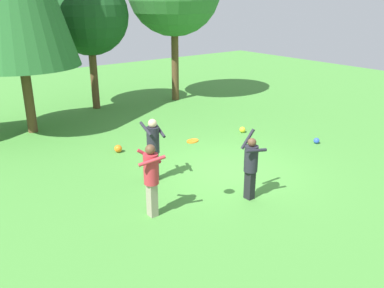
{
  "coord_description": "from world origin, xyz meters",
  "views": [
    {
      "loc": [
        -7.39,
        -7.89,
        4.8
      ],
      "look_at": [
        -1.17,
        0.17,
        1.05
      ],
      "focal_mm": 37.53,
      "sensor_mm": 36.0,
      "label": 1
    }
  ],
  "objects_px": {
    "person_thrower": "(251,163)",
    "ball_orange": "(118,149)",
    "ball_blue": "(317,141)",
    "ball_yellow": "(242,130)",
    "tree_center": "(89,16)",
    "person_bystander": "(153,144)",
    "person_catcher": "(151,174)",
    "frisbee": "(193,141)"
  },
  "relations": [
    {
      "from": "frisbee",
      "to": "ball_yellow",
      "type": "distance_m",
      "value": 6.34
    },
    {
      "from": "person_thrower",
      "to": "person_catcher",
      "type": "relative_size",
      "value": 1.01
    },
    {
      "from": "person_catcher",
      "to": "ball_yellow",
      "type": "bearing_deg",
      "value": 50.71
    },
    {
      "from": "frisbee",
      "to": "person_thrower",
      "type": "bearing_deg",
      "value": -14.79
    },
    {
      "from": "ball_blue",
      "to": "ball_yellow",
      "type": "distance_m",
      "value": 2.71
    },
    {
      "from": "tree_center",
      "to": "person_catcher",
      "type": "bearing_deg",
      "value": -107.91
    },
    {
      "from": "person_catcher",
      "to": "person_bystander",
      "type": "bearing_deg",
      "value": 79.45
    },
    {
      "from": "person_thrower",
      "to": "ball_yellow",
      "type": "height_order",
      "value": "person_thrower"
    },
    {
      "from": "person_catcher",
      "to": "person_bystander",
      "type": "distance_m",
      "value": 1.92
    },
    {
      "from": "person_bystander",
      "to": "frisbee",
      "type": "relative_size",
      "value": 4.67
    },
    {
      "from": "ball_yellow",
      "to": "tree_center",
      "type": "relative_size",
      "value": 0.04
    },
    {
      "from": "ball_blue",
      "to": "ball_yellow",
      "type": "relative_size",
      "value": 0.9
    },
    {
      "from": "tree_center",
      "to": "ball_yellow",
      "type": "bearing_deg",
      "value": -67.24
    },
    {
      "from": "person_thrower",
      "to": "ball_blue",
      "type": "xyz_separation_m",
      "value": [
        4.74,
        1.43,
        -0.86
      ]
    },
    {
      "from": "person_bystander",
      "to": "ball_orange",
      "type": "height_order",
      "value": "person_bystander"
    },
    {
      "from": "person_bystander",
      "to": "frisbee",
      "type": "distance_m",
      "value": 2.11
    },
    {
      "from": "frisbee",
      "to": "person_catcher",
      "type": "bearing_deg",
      "value": 156.76
    },
    {
      "from": "frisbee",
      "to": "ball_orange",
      "type": "xyz_separation_m",
      "value": [
        0.4,
        4.49,
        -1.63
      ]
    },
    {
      "from": "frisbee",
      "to": "ball_orange",
      "type": "height_order",
      "value": "frisbee"
    },
    {
      "from": "person_bystander",
      "to": "ball_orange",
      "type": "bearing_deg",
      "value": -179.5
    },
    {
      "from": "person_thrower",
      "to": "ball_orange",
      "type": "relative_size",
      "value": 7.05
    },
    {
      "from": "ball_yellow",
      "to": "person_thrower",
      "type": "bearing_deg",
      "value": -132.59
    },
    {
      "from": "frisbee",
      "to": "tree_center",
      "type": "bearing_deg",
      "value": 77.39
    },
    {
      "from": "tree_center",
      "to": "ball_blue",
      "type": "bearing_deg",
      "value": -66.32
    },
    {
      "from": "ball_orange",
      "to": "person_bystander",
      "type": "bearing_deg",
      "value": -94.82
    },
    {
      "from": "person_bystander",
      "to": "ball_yellow",
      "type": "xyz_separation_m",
      "value": [
        4.87,
        1.49,
        -0.94
      ]
    },
    {
      "from": "person_thrower",
      "to": "tree_center",
      "type": "relative_size",
      "value": 0.31
    },
    {
      "from": "person_catcher",
      "to": "ball_orange",
      "type": "height_order",
      "value": "person_catcher"
    },
    {
      "from": "person_catcher",
      "to": "tree_center",
      "type": "bearing_deg",
      "value": 95.33
    },
    {
      "from": "person_thrower",
      "to": "ball_orange",
      "type": "xyz_separation_m",
      "value": [
        -1.1,
        4.88,
        -0.83
      ]
    },
    {
      "from": "ball_yellow",
      "to": "tree_center",
      "type": "bearing_deg",
      "value": 112.76
    },
    {
      "from": "ball_orange",
      "to": "person_catcher",
      "type": "bearing_deg",
      "value": -107.3
    },
    {
      "from": "person_thrower",
      "to": "person_bystander",
      "type": "distance_m",
      "value": 2.71
    },
    {
      "from": "person_bystander",
      "to": "ball_yellow",
      "type": "height_order",
      "value": "person_bystander"
    },
    {
      "from": "ball_orange",
      "to": "ball_yellow",
      "type": "relative_size",
      "value": 1.13
    },
    {
      "from": "person_thrower",
      "to": "ball_yellow",
      "type": "distance_m",
      "value": 5.31
    },
    {
      "from": "person_catcher",
      "to": "person_bystander",
      "type": "relative_size",
      "value": 0.99
    },
    {
      "from": "frisbee",
      "to": "ball_blue",
      "type": "xyz_separation_m",
      "value": [
        6.24,
        1.03,
        -1.66
      ]
    },
    {
      "from": "frisbee",
      "to": "ball_yellow",
      "type": "bearing_deg",
      "value": 34.46
    },
    {
      "from": "person_catcher",
      "to": "ball_yellow",
      "type": "distance_m",
      "value": 6.75
    },
    {
      "from": "person_catcher",
      "to": "ball_blue",
      "type": "bearing_deg",
      "value": 28.47
    },
    {
      "from": "person_catcher",
      "to": "person_bystander",
      "type": "xyz_separation_m",
      "value": [
        1.07,
        1.6,
        0.01
      ]
    }
  ]
}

